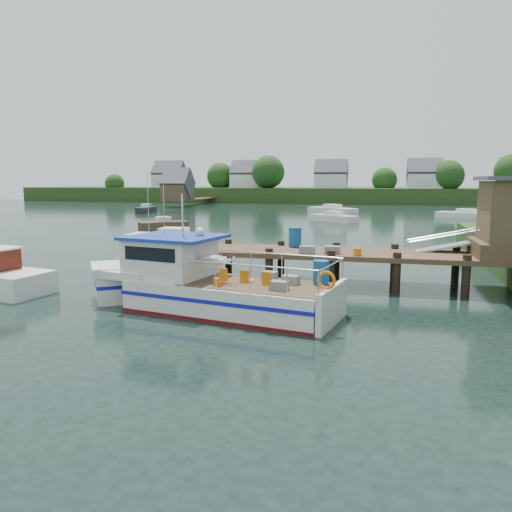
% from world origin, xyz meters
% --- Properties ---
extents(ground_plane, '(160.00, 160.00, 0.00)m').
position_xyz_m(ground_plane, '(0.00, 0.00, 0.00)').
color(ground_plane, black).
extents(far_shore, '(140.00, 42.55, 9.22)m').
position_xyz_m(far_shore, '(0.01, 82.37, 2.10)').
color(far_shore, '#2A421B').
rests_on(far_shore, ground).
extents(dock, '(16.60, 3.00, 4.78)m').
position_xyz_m(dock, '(6.51, 0.01, 2.24)').
color(dock, '#4F3825').
rests_on(dock, ground).
extents(lobster_boat, '(9.56, 4.34, 4.60)m').
position_xyz_m(lobster_boat, '(-2.03, -5.25, 0.83)').
color(lobster_boat, silver).
rests_on(lobster_boat, ground).
extents(moored_rowboat, '(4.07, 3.82, 1.21)m').
position_xyz_m(moored_rowboat, '(-14.39, 19.52, 0.45)').
color(moored_rowboat, '#4F3825').
rests_on(moored_rowboat, ground).
extents(moored_far, '(6.70, 5.28, 1.11)m').
position_xyz_m(moored_far, '(13.73, 40.68, 0.41)').
color(moored_far, silver).
rests_on(moored_far, ground).
extents(moored_a, '(6.38, 2.40, 1.16)m').
position_xyz_m(moored_a, '(-9.61, 10.51, 0.43)').
color(moored_a, silver).
rests_on(moored_a, ground).
extents(moored_b, '(5.41, 4.53, 1.18)m').
position_xyz_m(moored_b, '(-0.68, 31.90, 0.44)').
color(moored_b, silver).
rests_on(moored_b, ground).
extents(moored_d, '(6.99, 6.42, 1.21)m').
position_xyz_m(moored_d, '(-2.07, 46.31, 0.45)').
color(moored_d, silver).
rests_on(moored_d, ground).
extents(moored_e, '(1.97, 4.54, 1.22)m').
position_xyz_m(moored_e, '(-26.72, 41.55, 0.45)').
color(moored_e, black).
rests_on(moored_e, ground).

